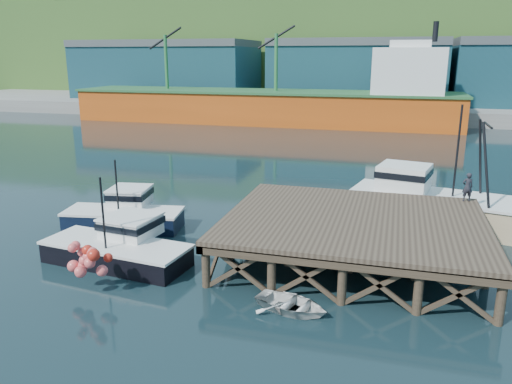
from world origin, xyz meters
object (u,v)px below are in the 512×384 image
(trawler, at_px, (439,201))
(dockworker, at_px, (467,187))
(boat_black, at_px, (120,246))
(dinghy, at_px, (292,304))
(boat_navy, at_px, (125,213))

(trawler, relative_size, dockworker, 7.17)
(boat_black, xyz_separation_m, dinghy, (8.85, -2.51, -0.50))
(trawler, xyz_separation_m, dockworker, (1.14, -2.10, 1.46))
(boat_navy, xyz_separation_m, boat_black, (2.36, -4.58, -0.02))
(boat_navy, height_order, trawler, trawler)
(boat_navy, relative_size, dinghy, 2.35)
(boat_navy, bearing_deg, dockworker, 0.45)
(trawler, bearing_deg, boat_black, -134.10)
(boat_black, relative_size, dockworker, 4.80)
(dinghy, bearing_deg, trawler, -9.68)
(dinghy, bearing_deg, boat_black, 90.61)
(boat_navy, bearing_deg, trawler, 7.66)
(boat_black, relative_size, trawler, 0.67)
(dockworker, bearing_deg, dinghy, 41.35)
(trawler, distance_m, dinghy, 13.75)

